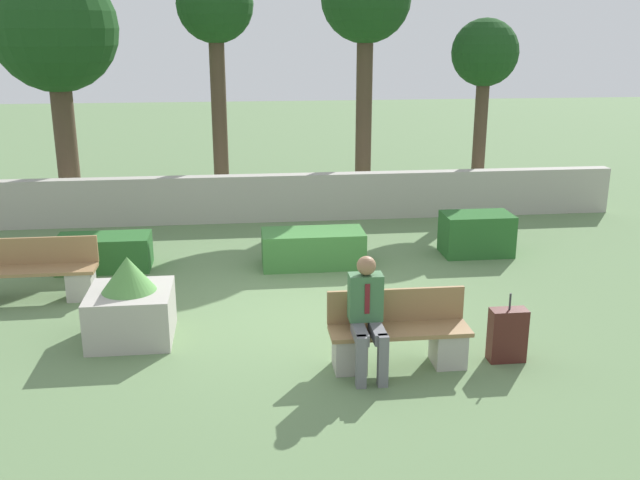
# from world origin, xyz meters

# --- Properties ---
(ground_plane) EXTENTS (60.00, 60.00, 0.00)m
(ground_plane) POSITION_xyz_m (0.00, 0.00, 0.00)
(ground_plane) COLOR #607F51
(perimeter_wall) EXTENTS (13.89, 0.30, 0.95)m
(perimeter_wall) POSITION_xyz_m (0.00, 5.01, 0.47)
(perimeter_wall) COLOR #ADA89E
(perimeter_wall) RESTS_ON ground_plane
(bench_front) EXTENTS (1.62, 0.48, 0.87)m
(bench_front) POSITION_xyz_m (0.95, -1.68, 0.33)
(bench_front) COLOR #937047
(bench_front) RESTS_ON ground_plane
(bench_left_side) EXTENTS (2.02, 0.48, 0.87)m
(bench_left_side) POSITION_xyz_m (-3.93, 1.01, 0.34)
(bench_left_side) COLOR #937047
(bench_left_side) RESTS_ON ground_plane
(person_seated_man) EXTENTS (0.38, 0.64, 1.36)m
(person_seated_man) POSITION_xyz_m (0.55, -1.82, 0.75)
(person_seated_man) COLOR slate
(person_seated_man) RESTS_ON ground_plane
(hedge_block_near_left) EXTENTS (1.48, 0.70, 0.56)m
(hedge_block_near_left) POSITION_xyz_m (-3.04, 2.27, 0.28)
(hedge_block_near_left) COLOR #286028
(hedge_block_near_left) RESTS_ON ground_plane
(hedge_block_near_right) EXTENTS (1.18, 0.71, 0.72)m
(hedge_block_near_right) POSITION_xyz_m (3.23, 2.35, 0.36)
(hedge_block_near_right) COLOR #286028
(hedge_block_near_right) RESTS_ON ground_plane
(hedge_block_mid_left) EXTENTS (1.67, 0.76, 0.59)m
(hedge_block_mid_left) POSITION_xyz_m (0.35, 2.05, 0.29)
(hedge_block_mid_left) COLOR #3D7A38
(hedge_block_mid_left) RESTS_ON ground_plane
(planter_corner_left) EXTENTS (1.02, 1.02, 1.08)m
(planter_corner_left) POSITION_xyz_m (-2.23, -0.56, 0.44)
(planter_corner_left) COLOR #ADA89E
(planter_corner_left) RESTS_ON ground_plane
(suitcase) EXTENTS (0.43, 0.21, 0.84)m
(suitcase) POSITION_xyz_m (2.24, -1.71, 0.32)
(suitcase) COLOR #471E19
(suitcase) RESTS_ON ground_plane
(tree_leftmost) EXTENTS (2.46, 2.46, 5.00)m
(tree_leftmost) POSITION_xyz_m (-4.30, 5.84, 3.69)
(tree_leftmost) COLOR #473828
(tree_leftmost) RESTS_ON ground_plane
(tree_center_left) EXTENTS (1.58, 1.58, 5.05)m
(tree_center_left) POSITION_xyz_m (-1.20, 6.38, 4.04)
(tree_center_left) COLOR #473828
(tree_center_left) RESTS_ON ground_plane
(tree_center_right) EXTENTS (1.94, 1.94, 5.39)m
(tree_center_right) POSITION_xyz_m (1.97, 6.64, 4.26)
(tree_center_right) COLOR #473828
(tree_center_right) RESTS_ON ground_plane
(tree_rightmost) EXTENTS (1.41, 1.41, 3.99)m
(tree_rightmost) POSITION_xyz_m (4.38, 5.82, 3.15)
(tree_rightmost) COLOR #473828
(tree_rightmost) RESTS_ON ground_plane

